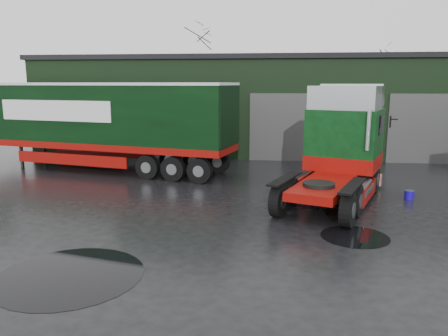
# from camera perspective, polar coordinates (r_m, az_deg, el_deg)

# --- Properties ---
(ground) EXTENTS (100.00, 100.00, 0.00)m
(ground) POSITION_cam_1_polar(r_m,az_deg,el_deg) (13.13, -0.17, -9.42)
(ground) COLOR black
(warehouse) EXTENTS (32.40, 12.40, 6.30)m
(warehouse) POSITION_cam_1_polar(r_m,az_deg,el_deg) (32.25, 7.61, 8.39)
(warehouse) COLOR black
(warehouse) RESTS_ON ground
(hero_tractor) EXTENTS (5.50, 7.93, 4.54)m
(hero_tractor) POSITION_cam_1_polar(r_m,az_deg,el_deg) (17.02, 14.03, 2.87)
(hero_tractor) COLOR black
(hero_tractor) RESTS_ON ground
(trailer_left) EXTENTS (15.31, 6.33, 4.66)m
(trailer_left) POSITION_cam_1_polar(r_m,az_deg,el_deg) (24.19, -16.20, 5.24)
(trailer_left) COLOR silver
(trailer_left) RESTS_ON ground
(wash_bucket) EXTENTS (0.43, 0.43, 0.34)m
(wash_bucket) POSITION_cam_1_polar(r_m,az_deg,el_deg) (19.06, 23.04, -3.26)
(wash_bucket) COLOR #1707AB
(wash_bucket) RESTS_ON ground
(tree_back_a) EXTENTS (4.40, 4.40, 9.50)m
(tree_back_a) POSITION_cam_1_polar(r_m,az_deg,el_deg) (42.87, -3.52, 11.22)
(tree_back_a) COLOR black
(tree_back_a) RESTS_ON ground
(tree_back_b) EXTENTS (4.40, 4.40, 7.50)m
(tree_back_b) POSITION_cam_1_polar(r_m,az_deg,el_deg) (43.08, 18.25, 9.37)
(tree_back_b) COLOR black
(tree_back_b) RESTS_ON ground
(puddle_0) EXTENTS (3.57, 3.57, 0.01)m
(puddle_0) POSITION_cam_1_polar(r_m,az_deg,el_deg) (11.51, -19.52, -13.09)
(puddle_0) COLOR black
(puddle_0) RESTS_ON ground
(puddle_1) EXTENTS (2.06, 2.06, 0.01)m
(puddle_1) POSITION_cam_1_polar(r_m,az_deg,el_deg) (13.99, 16.72, -8.57)
(puddle_1) COLOR black
(puddle_1) RESTS_ON ground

